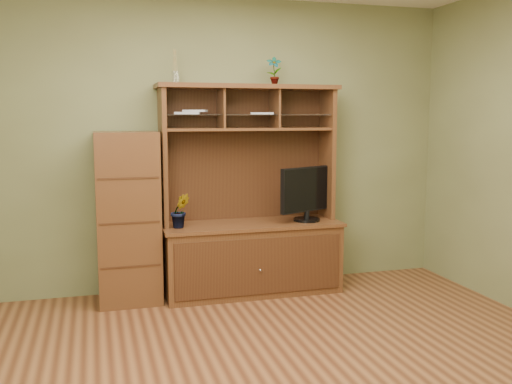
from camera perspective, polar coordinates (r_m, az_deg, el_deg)
name	(u,v)px	position (r m, az deg, el deg)	size (l,w,h in m)	color
room	(287,161)	(3.44, 3.16, 3.13)	(4.54, 4.04, 2.74)	#522A17
media_hutch	(251,236)	(5.27, -0.54, -4.40)	(1.66, 0.61, 1.90)	#4C2915
monitor	(307,193)	(5.29, 5.13, -0.06)	(0.60, 0.31, 0.50)	black
orchid_plant	(180,211)	(5.00, -7.60, -1.86)	(0.17, 0.13, 0.30)	#325C1F
top_plant	(274,71)	(5.32, 1.82, 12.03)	(0.14, 0.09, 0.26)	#2B5F21
reed_diffuser	(175,70)	(5.11, -8.09, 11.98)	(0.06, 0.06, 0.29)	silver
magazines	(215,113)	(5.16, -4.15, 7.93)	(0.94, 0.22, 0.04)	silver
side_cabinet	(128,218)	(5.06, -12.68, -2.53)	(0.53, 0.48, 1.49)	#4C2915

